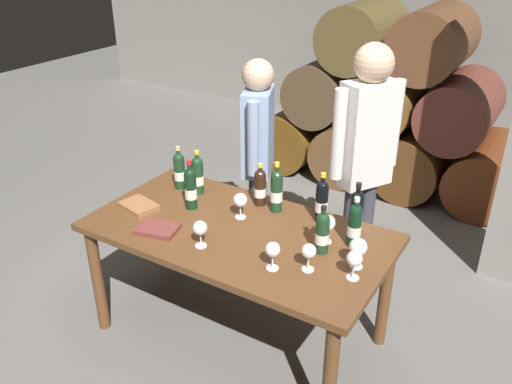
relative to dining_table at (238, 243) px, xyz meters
name	(u,v)px	position (x,y,z in m)	size (l,w,h in m)	color
ground_plane	(239,333)	(0.00, 0.00, -0.67)	(14.00, 14.00, 0.00)	#66635E
cellar_back_wall	(444,13)	(0.00, 4.20, 0.73)	(10.00, 0.24, 2.80)	gray
barrel_stack	(389,111)	(0.00, 2.60, 0.06)	(2.49, 0.90, 1.69)	brown
dining_table	(238,243)	(0.00, 0.00, 0.00)	(1.70, 0.90, 0.76)	brown
wine_bottle_0	(198,175)	(-0.46, 0.25, 0.22)	(0.07, 0.07, 0.29)	#19381E
wine_bottle_1	(260,187)	(-0.05, 0.32, 0.21)	(0.07, 0.07, 0.27)	black
wine_bottle_2	(322,232)	(0.50, 0.04, 0.21)	(0.07, 0.07, 0.27)	#19381E
wine_bottle_3	(179,170)	(-0.61, 0.25, 0.22)	(0.07, 0.07, 0.29)	#19381E
wine_bottle_4	(322,201)	(0.35, 0.34, 0.22)	(0.07, 0.07, 0.30)	black
wine_bottle_5	(355,225)	(0.61, 0.19, 0.22)	(0.07, 0.07, 0.29)	black
wine_bottle_6	(276,190)	(0.08, 0.31, 0.23)	(0.07, 0.07, 0.31)	#19381E
wine_bottle_7	(191,188)	(-0.38, 0.07, 0.22)	(0.07, 0.07, 0.31)	black
wine_bottle_8	(356,213)	(0.58, 0.30, 0.23)	(0.07, 0.07, 0.32)	black
wine_glass_0	(358,248)	(0.71, 0.01, 0.21)	(0.09, 0.09, 0.16)	white
wine_glass_1	(354,260)	(0.73, -0.09, 0.20)	(0.08, 0.08, 0.15)	white
wine_glass_2	(273,250)	(0.35, -0.22, 0.20)	(0.08, 0.08, 0.15)	white
wine_glass_3	(309,252)	(0.51, -0.14, 0.20)	(0.07, 0.07, 0.15)	white
wine_glass_4	(240,201)	(-0.06, 0.12, 0.20)	(0.08, 0.08, 0.16)	white
wine_glass_5	(327,224)	(0.48, 0.14, 0.21)	(0.09, 0.09, 0.16)	white
wine_glass_6	(200,229)	(-0.07, -0.25, 0.20)	(0.08, 0.08, 0.15)	white
tasting_notebook	(158,229)	(-0.37, -0.25, 0.11)	(0.22, 0.16, 0.03)	brown
leather_ledger	(139,206)	(-0.65, -0.10, 0.11)	(0.22, 0.16, 0.03)	#936038
sommelier_presenting	(365,154)	(0.44, 0.75, 0.37)	(0.32, 0.44, 1.72)	#383842
taster_seated_left	(258,150)	(-0.30, 0.72, 0.25)	(0.29, 0.46, 1.54)	#383842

